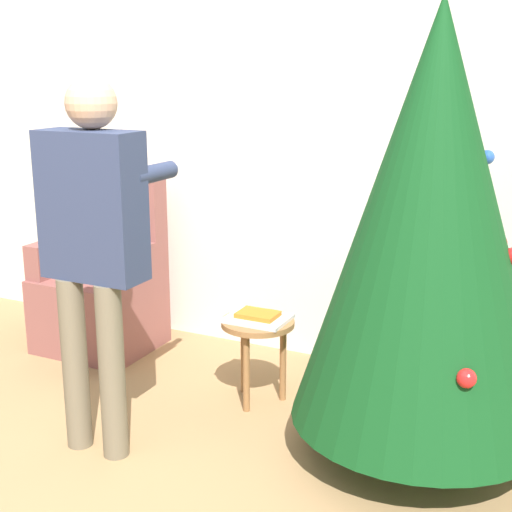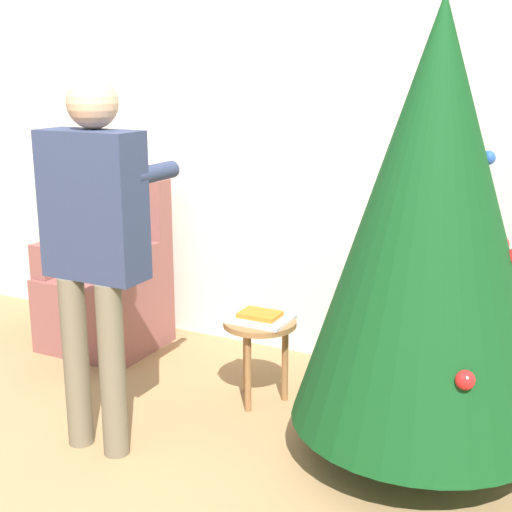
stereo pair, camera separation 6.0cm
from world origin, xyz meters
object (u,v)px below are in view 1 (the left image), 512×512
person_standing (93,233)px  side_stool (258,334)px  armchair (103,288)px  christmas_tree (431,220)px

person_standing → side_stool: 1.09m
armchair → side_stool: (1.25, -0.29, 0.00)m
person_standing → side_stool: (0.46, 0.74, -0.66)m
side_stool → person_standing: bearing=-121.8°
person_standing → side_stool: bearing=58.2°
armchair → side_stool: bearing=-13.2°
armchair → side_stool: armchair is taller
christmas_tree → person_standing: bearing=-157.7°
armchair → person_standing: bearing=-52.5°
christmas_tree → side_stool: 1.19m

